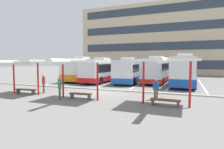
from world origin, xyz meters
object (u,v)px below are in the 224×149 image
(coach_bus_2, at_px, (130,71))
(bench_2, at_px, (165,101))
(coach_bus_4, at_px, (185,71))
(bench_0, at_px, (26,90))
(waiting_shelter_1, at_px, (77,62))
(waiting_passenger_0, at_px, (44,83))
(waiting_passenger_2, at_px, (60,86))
(waiting_shelter_2, at_px, (166,61))
(bench_1, at_px, (80,95))
(coach_bus_0, at_px, (86,69))
(waiting_shelter_0, at_px, (23,63))
(waiting_passenger_1, at_px, (156,88))
(coach_bus_1, at_px, (107,70))
(coach_bus_3, at_px, (158,70))

(coach_bus_2, distance_m, bench_2, 14.18)
(coach_bus_4, bearing_deg, coach_bus_2, 176.28)
(bench_0, height_order, waiting_shelter_1, waiting_shelter_1)
(bench_2, xyz_separation_m, waiting_passenger_0, (-10.91, 1.07, 0.61))
(coach_bus_2, bearing_deg, waiting_passenger_2, -96.26)
(waiting_shelter_2, relative_size, waiting_passenger_0, 2.93)
(bench_1, height_order, bench_2, same)
(coach_bus_2, height_order, waiting_passenger_2, coach_bus_2)
(coach_bus_0, relative_size, waiting_shelter_0, 2.42)
(coach_bus_0, bearing_deg, waiting_shelter_0, -84.21)
(waiting_passenger_1, bearing_deg, coach_bus_4, 79.47)
(waiting_shelter_1, bearing_deg, waiting_passenger_1, 21.22)
(coach_bus_4, distance_m, waiting_shelter_1, 14.71)
(waiting_passenger_2, bearing_deg, waiting_shelter_0, 171.75)
(coach_bus_0, xyz_separation_m, coach_bus_4, (14.43, -0.78, 0.10))
(coach_bus_2, bearing_deg, bench_1, -90.75)
(waiting_shelter_1, xyz_separation_m, bench_1, (-0.00, 0.37, -2.50))
(bench_1, bearing_deg, coach_bus_1, 105.01)
(coach_bus_1, distance_m, bench_0, 13.36)
(coach_bus_2, height_order, bench_1, coach_bus_2)
(bench_0, bearing_deg, coach_bus_2, 65.35)
(coach_bus_3, distance_m, waiting_passenger_2, 16.16)
(coach_bus_0, bearing_deg, waiting_passenger_1, -42.22)
(coach_bus_3, bearing_deg, bench_0, -123.28)
(coach_bus_1, relative_size, coach_bus_3, 1.14)
(coach_bus_3, xyz_separation_m, waiting_shelter_0, (-9.48, -14.67, 1.05))
(coach_bus_3, bearing_deg, waiting_passenger_1, -82.62)
(waiting_shelter_0, height_order, waiting_passenger_2, waiting_shelter_0)
(coach_bus_2, xyz_separation_m, coach_bus_3, (3.65, 1.73, 0.12))
(waiting_passenger_2, bearing_deg, coach_bus_1, 98.99)
(waiting_passenger_2, bearing_deg, coach_bus_3, 71.45)
(waiting_shelter_0, xyz_separation_m, bench_2, (11.98, 0.22, -2.42))
(coach_bus_1, bearing_deg, waiting_shelter_0, -99.07)
(coach_bus_4, height_order, waiting_passenger_0, coach_bus_4)
(coach_bus_3, relative_size, waiting_shelter_2, 2.19)
(coach_bus_4, relative_size, waiting_shelter_1, 2.30)
(coach_bus_3, xyz_separation_m, bench_2, (2.50, -14.45, -1.37))
(waiting_shelter_0, xyz_separation_m, waiting_shelter_2, (11.98, 0.05, 0.14))
(coach_bus_3, xyz_separation_m, waiting_passenger_0, (-8.40, -13.39, -0.76))
(bench_0, height_order, waiting_passenger_1, waiting_passenger_1)
(coach_bus_3, xyz_separation_m, waiting_passenger_1, (1.65, -12.74, -0.80))
(waiting_passenger_1, bearing_deg, coach_bus_3, 97.38)
(bench_2, bearing_deg, waiting_passenger_2, -173.65)
(coach_bus_4, bearing_deg, waiting_passenger_1, -100.53)
(waiting_shelter_2, bearing_deg, waiting_passenger_1, 114.42)
(coach_bus_1, relative_size, waiting_shelter_1, 2.60)
(waiting_shelter_2, relative_size, waiting_passenger_1, 3.05)
(coach_bus_1, height_order, waiting_passenger_0, coach_bus_1)
(coach_bus_2, height_order, waiting_passenger_1, coach_bus_2)
(coach_bus_3, relative_size, waiting_passenger_1, 6.69)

